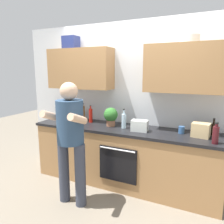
{
  "coord_description": "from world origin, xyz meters",
  "views": [
    {
      "loc": [
        1.17,
        -2.88,
        1.74
      ],
      "look_at": [
        -0.13,
        -0.1,
        1.15
      ],
      "focal_mm": 34.3,
      "sensor_mm": 36.0,
      "label": 1
    }
  ],
  "objects_px": {
    "bottle_vinegar": "(74,114)",
    "cup_tea": "(181,130)",
    "bottle_wine": "(216,135)",
    "potted_herb": "(111,116)",
    "grocery_bag_bread": "(201,130)",
    "bottle_soy": "(213,129)",
    "cup_ceramic": "(76,122)",
    "mixing_bowl": "(66,117)",
    "bottle_water": "(124,121)",
    "bottle_syrup": "(83,113)",
    "grocery_bag_produce": "(140,126)",
    "bottle_hotsauce": "(91,115)",
    "person_standing": "(70,135)"
  },
  "relations": [
    {
      "from": "bottle_water",
      "to": "cup_ceramic",
      "type": "bearing_deg",
      "value": -168.09
    },
    {
      "from": "potted_herb",
      "to": "grocery_bag_produce",
      "type": "bearing_deg",
      "value": -10.43
    },
    {
      "from": "bottle_syrup",
      "to": "grocery_bag_bread",
      "type": "height_order",
      "value": "bottle_syrup"
    },
    {
      "from": "bottle_vinegar",
      "to": "cup_ceramic",
      "type": "distance_m",
      "value": 0.24
    },
    {
      "from": "bottle_soy",
      "to": "cup_ceramic",
      "type": "height_order",
      "value": "bottle_soy"
    },
    {
      "from": "mixing_bowl",
      "to": "grocery_bag_produce",
      "type": "xyz_separation_m",
      "value": [
        1.37,
        -0.12,
        0.03
      ]
    },
    {
      "from": "bottle_water",
      "to": "grocery_bag_bread",
      "type": "bearing_deg",
      "value": 1.27
    },
    {
      "from": "bottle_wine",
      "to": "potted_herb",
      "type": "relative_size",
      "value": 0.9
    },
    {
      "from": "bottle_soy",
      "to": "bottle_syrup",
      "type": "bearing_deg",
      "value": 179.2
    },
    {
      "from": "bottle_syrup",
      "to": "grocery_bag_produce",
      "type": "bearing_deg",
      "value": -12.77
    },
    {
      "from": "cup_ceramic",
      "to": "bottle_soy",
      "type": "bearing_deg",
      "value": 9.69
    },
    {
      "from": "cup_tea",
      "to": "potted_herb",
      "type": "height_order",
      "value": "potted_herb"
    },
    {
      "from": "bottle_syrup",
      "to": "grocery_bag_produce",
      "type": "height_order",
      "value": "bottle_syrup"
    },
    {
      "from": "bottle_vinegar",
      "to": "bottle_syrup",
      "type": "xyz_separation_m",
      "value": [
        0.05,
        0.2,
        -0.01
      ]
    },
    {
      "from": "grocery_bag_bread",
      "to": "bottle_soy",
      "type": "bearing_deg",
      "value": 46.15
    },
    {
      "from": "bottle_hotsauce",
      "to": "mixing_bowl",
      "type": "distance_m",
      "value": 0.48
    },
    {
      "from": "mixing_bowl",
      "to": "grocery_bag_bread",
      "type": "height_order",
      "value": "grocery_bag_bread"
    },
    {
      "from": "bottle_water",
      "to": "grocery_bag_bread",
      "type": "relative_size",
      "value": 1.35
    },
    {
      "from": "bottle_soy",
      "to": "potted_herb",
      "type": "bearing_deg",
      "value": -174.81
    },
    {
      "from": "person_standing",
      "to": "mixing_bowl",
      "type": "bearing_deg",
      "value": 129.93
    },
    {
      "from": "bottle_syrup",
      "to": "grocery_bag_produce",
      "type": "distance_m",
      "value": 1.14
    },
    {
      "from": "bottle_syrup",
      "to": "grocery_bag_bread",
      "type": "xyz_separation_m",
      "value": [
        1.91,
        -0.18,
        -0.04
      ]
    },
    {
      "from": "bottle_soy",
      "to": "person_standing",
      "type": "bearing_deg",
      "value": -150.73
    },
    {
      "from": "bottle_soy",
      "to": "bottle_vinegar",
      "type": "relative_size",
      "value": 0.75
    },
    {
      "from": "bottle_hotsauce",
      "to": "mixing_bowl",
      "type": "height_order",
      "value": "bottle_hotsauce"
    },
    {
      "from": "bottle_vinegar",
      "to": "cup_tea",
      "type": "relative_size",
      "value": 3.04
    },
    {
      "from": "person_standing",
      "to": "bottle_soy",
      "type": "bearing_deg",
      "value": 29.27
    },
    {
      "from": "cup_tea",
      "to": "bottle_wine",
      "type": "bearing_deg",
      "value": -32.46
    },
    {
      "from": "bottle_syrup",
      "to": "bottle_water",
      "type": "height_order",
      "value": "bottle_syrup"
    },
    {
      "from": "bottle_hotsauce",
      "to": "potted_herb",
      "type": "relative_size",
      "value": 1.0
    },
    {
      "from": "bottle_water",
      "to": "potted_herb",
      "type": "relative_size",
      "value": 1.02
    },
    {
      "from": "bottle_soy",
      "to": "cup_tea",
      "type": "relative_size",
      "value": 2.27
    },
    {
      "from": "bottle_syrup",
      "to": "grocery_bag_bread",
      "type": "relative_size",
      "value": 1.37
    },
    {
      "from": "cup_ceramic",
      "to": "bottle_water",
      "type": "bearing_deg",
      "value": 11.91
    },
    {
      "from": "bottle_water",
      "to": "bottle_syrup",
      "type": "bearing_deg",
      "value": 166.42
    },
    {
      "from": "bottle_hotsauce",
      "to": "bottle_vinegar",
      "type": "height_order",
      "value": "bottle_vinegar"
    },
    {
      "from": "person_standing",
      "to": "grocery_bag_bread",
      "type": "xyz_separation_m",
      "value": [
        1.49,
        0.77,
        0.04
      ]
    },
    {
      "from": "bottle_vinegar",
      "to": "potted_herb",
      "type": "bearing_deg",
      "value": 3.77
    },
    {
      "from": "bottle_hotsauce",
      "to": "bottle_vinegar",
      "type": "distance_m",
      "value": 0.28
    },
    {
      "from": "cup_ceramic",
      "to": "potted_herb",
      "type": "bearing_deg",
      "value": 21.81
    },
    {
      "from": "cup_ceramic",
      "to": "cup_tea",
      "type": "bearing_deg",
      "value": 8.56
    },
    {
      "from": "bottle_water",
      "to": "cup_tea",
      "type": "distance_m",
      "value": 0.82
    },
    {
      "from": "mixing_bowl",
      "to": "grocery_bag_bread",
      "type": "relative_size",
      "value": 1.17
    },
    {
      "from": "bottle_vinegar",
      "to": "bottle_syrup",
      "type": "relative_size",
      "value": 1.03
    },
    {
      "from": "mixing_bowl",
      "to": "potted_herb",
      "type": "xyz_separation_m",
      "value": [
        0.88,
        -0.03,
        0.11
      ]
    },
    {
      "from": "bottle_vinegar",
      "to": "mixing_bowl",
      "type": "xyz_separation_m",
      "value": [
        -0.22,
        0.07,
        -0.09
      ]
    },
    {
      "from": "person_standing",
      "to": "bottle_syrup",
      "type": "height_order",
      "value": "person_standing"
    },
    {
      "from": "bottle_wine",
      "to": "bottle_syrup",
      "type": "bearing_deg",
      "value": 169.36
    },
    {
      "from": "potted_herb",
      "to": "cup_ceramic",
      "type": "bearing_deg",
      "value": -158.19
    },
    {
      "from": "mixing_bowl",
      "to": "potted_herb",
      "type": "relative_size",
      "value": 0.88
    }
  ]
}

